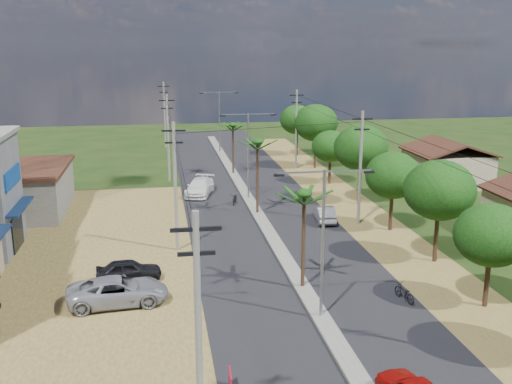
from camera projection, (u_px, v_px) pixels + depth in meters
The scene contains 34 objects.
ground at pixel (320, 319), 31.37m from camera, with size 160.00×160.00×0.00m, color black.
road at pixel (268, 232), 45.73m from camera, with size 12.00×110.00×0.04m, color black.
median at pixel (261, 220), 48.58m from camera, with size 1.00×90.00×0.18m, color #605E56.
dirt_lot_west at pixel (49, 279), 36.64m from camera, with size 18.00×46.00×0.04m, color brown.
dirt_shoulder_east at pixel (374, 227), 47.08m from camera, with size 5.00×90.00×0.03m, color brown.
low_shed at pixel (5, 190), 50.54m from camera, with size 10.40×10.40×3.95m.
house_east_far at pixel (447, 161), 60.93m from camera, with size 7.60×7.50×4.60m.
tree_east_b at pixel (492, 235), 31.86m from camera, with size 4.00×4.00×5.83m.
tree_east_c at pixel (440, 190), 38.44m from camera, with size 4.60×4.60×6.83m.
tree_east_d at pixel (393, 175), 45.22m from camera, with size 4.20×4.20×6.13m.
tree_east_e at pixel (361, 148), 52.73m from camera, with size 4.80×4.80×7.14m.
tree_east_f at pixel (330, 146), 60.61m from camera, with size 3.80×3.80×5.52m.
tree_east_g at pixel (316, 123), 68.04m from camera, with size 5.00×5.00×7.38m.
tree_east_h at pixel (297, 120), 75.80m from camera, with size 4.40×4.40×6.52m.
palm_median_near at pixel (304, 198), 33.86m from camera, with size 2.00×2.00×6.15m.
palm_median_mid at pixel (257, 145), 49.09m from camera, with size 2.00×2.00×6.55m.
palm_median_far at pixel (233, 127), 64.57m from camera, with size 2.00×2.00×5.85m.
streetlight_near at pixel (323, 232), 30.22m from camera, with size 5.10×0.18×8.00m.
streetlight_mid at pixel (248, 149), 54.15m from camera, with size 5.10×0.18×8.00m.
streetlight_far at pixel (219, 116), 78.08m from camera, with size 5.10×0.18×8.00m.
utility_pole_w_a at pixel (198, 336), 19.54m from camera, with size 1.60×0.24×9.00m.
utility_pole_w_b at pixel (175, 184), 40.60m from camera, with size 1.60×0.24×9.00m.
utility_pole_w_c at pixel (168, 136), 61.66m from camera, with size 1.60×0.24×9.00m.
utility_pole_w_d at pixel (165, 113), 81.77m from camera, with size 1.60×0.24×9.00m.
utility_pole_e_b at pixel (360, 166), 46.73m from camera, with size 1.60×0.24×9.00m.
utility_pole_e_c at pixel (296, 128), 67.79m from camera, with size 1.60×0.24×9.00m.
car_silver_mid at pixel (324, 214), 48.33m from camera, with size 1.36×3.89×1.28m, color gray.
car_white_far at pixel (200, 187), 56.75m from camera, with size 2.14×5.27×1.53m, color silver.
car_parked_silver at pixel (118, 292), 32.91m from camera, with size 2.53×5.49×1.52m, color gray.
car_parked_dark at pixel (129, 271), 36.18m from camera, with size 1.57×3.90×1.33m, color black.
moto_rider_east at pixel (404, 293), 33.42m from camera, with size 0.64×1.83×0.96m, color black.
moto_rider_west_a at pixel (235, 199), 53.56m from camera, with size 0.66×1.90×1.00m, color black.
moto_rider_west_b at pixel (197, 178), 61.76m from camera, with size 0.48×1.71×1.03m, color black.
roadside_sign at pixel (230, 382), 24.64m from camera, with size 0.14×1.12×0.93m.
Camera 1 is at (-8.06, -27.89, 14.03)m, focal length 42.00 mm.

